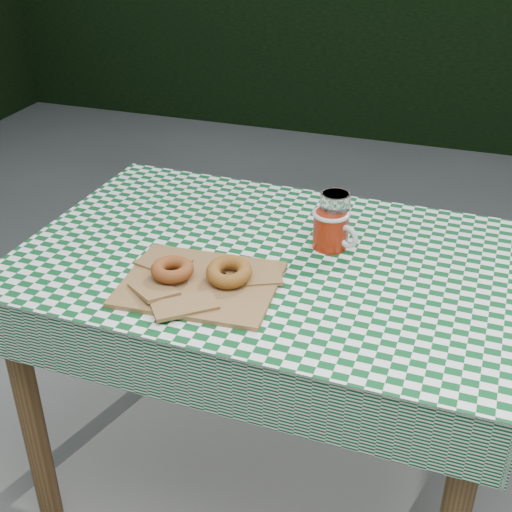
{
  "coord_description": "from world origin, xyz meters",
  "views": [
    {
      "loc": [
        0.33,
        -1.39,
        1.55
      ],
      "look_at": [
        -0.1,
        -0.13,
        0.79
      ],
      "focal_mm": 47.83,
      "sensor_mm": 36.0,
      "label": 1
    }
  ],
  "objects_px": {
    "table": "(267,380)",
    "paper_bag": "(200,283)",
    "drinking_glass": "(334,218)",
    "coffee_mug": "(330,230)"
  },
  "relations": [
    {
      "from": "table",
      "to": "drinking_glass",
      "type": "relative_size",
      "value": 8.72
    },
    {
      "from": "table",
      "to": "paper_bag",
      "type": "bearing_deg",
      "value": -117.35
    },
    {
      "from": "table",
      "to": "paper_bag",
      "type": "relative_size",
      "value": 3.44
    },
    {
      "from": "paper_bag",
      "to": "coffee_mug",
      "type": "height_order",
      "value": "coffee_mug"
    },
    {
      "from": "paper_bag",
      "to": "drinking_glass",
      "type": "distance_m",
      "value": 0.37
    },
    {
      "from": "paper_bag",
      "to": "coffee_mug",
      "type": "bearing_deg",
      "value": 49.48
    },
    {
      "from": "table",
      "to": "paper_bag",
      "type": "distance_m",
      "value": 0.44
    },
    {
      "from": "paper_bag",
      "to": "table",
      "type": "bearing_deg",
      "value": 61.07
    },
    {
      "from": "table",
      "to": "coffee_mug",
      "type": "relative_size",
      "value": 6.92
    },
    {
      "from": "table",
      "to": "drinking_glass",
      "type": "distance_m",
      "value": 0.48
    }
  ]
}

